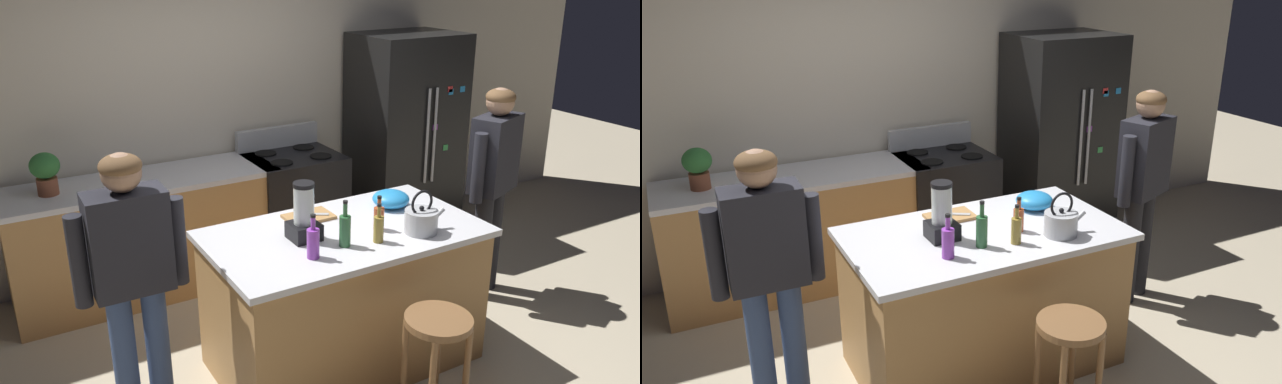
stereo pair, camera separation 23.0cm
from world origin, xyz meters
TOP-DOWN VIEW (x-y plane):
  - ground_plane at (0.00, 0.00)m, footprint 14.00×14.00m
  - back_wall at (0.00, 1.95)m, footprint 8.00×0.10m
  - kitchen_island at (0.00, 0.00)m, footprint 1.67×0.93m
  - back_counter_run at (-0.80, 1.55)m, footprint 2.00×0.64m
  - refrigerator at (1.58, 1.50)m, footprint 0.90×0.73m
  - stove_range at (0.44, 1.52)m, footprint 0.76×0.65m
  - person_by_island_left at (-1.26, 0.06)m, footprint 0.59×0.23m
  - person_by_sink_right at (1.42, 0.22)m, footprint 0.59×0.34m
  - bar_stool at (0.09, -0.78)m, footprint 0.36×0.36m
  - potted_plant at (-1.45, 1.55)m, footprint 0.20×0.20m
  - blender_appliance at (-0.27, 0.01)m, footprint 0.17×0.17m
  - bottle_soda at (-0.35, -0.23)m, footprint 0.07×0.07m
  - bottle_olive_oil at (-0.12, -0.18)m, footprint 0.07×0.07m
  - bottle_vinegar at (0.08, -0.23)m, footprint 0.06×0.06m
  - bottle_cooking_sauce at (0.18, -0.09)m, footprint 0.06×0.06m
  - mixing_bowl at (0.47, 0.18)m, footprint 0.24×0.24m
  - tea_kettle at (0.38, -0.25)m, footprint 0.28×0.20m
  - cutting_board at (-0.10, 0.27)m, footprint 0.30×0.20m
  - chef_knife at (-0.08, 0.27)m, footprint 0.21×0.14m

SIDE VIEW (x-z plane):
  - ground_plane at x=0.00m, z-range 0.00..0.00m
  - back_counter_run at x=-0.80m, z-range 0.00..0.92m
  - kitchen_island at x=0.00m, z-range 0.00..0.92m
  - stove_range at x=0.44m, z-range -0.08..1.02m
  - bar_stool at x=0.09m, z-range 0.19..0.89m
  - refrigerator at x=1.58m, z-range 0.00..1.85m
  - cutting_board at x=-0.10m, z-range 0.92..0.94m
  - chef_knife at x=-0.08m, z-range 0.94..0.94m
  - person_by_island_left at x=-1.26m, z-range 0.17..1.74m
  - mixing_bowl at x=0.47m, z-range 0.92..1.03m
  - person_by_sink_right at x=1.42m, z-range 0.17..1.78m
  - bottle_cooking_sauce at x=0.18m, z-range 0.89..1.10m
  - tea_kettle at x=0.38m, z-range 0.86..1.13m
  - bottle_vinegar at x=0.08m, z-range 0.89..1.12m
  - bottle_soda at x=-0.35m, z-range 0.88..1.14m
  - bottle_olive_oil at x=-0.12m, z-range 0.88..1.16m
  - blender_appliance at x=-0.27m, z-range 0.89..1.24m
  - potted_plant at x=-1.45m, z-range 0.94..1.24m
  - back_wall at x=0.00m, z-range 0.00..2.70m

